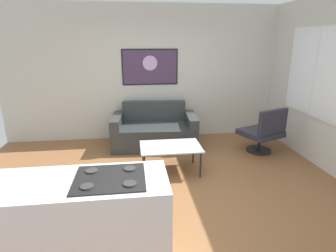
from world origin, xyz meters
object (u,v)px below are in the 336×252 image
object	(u,v)px
coffee_table	(171,148)
wall_painting	(150,67)
armchair	(264,132)
couch	(154,132)

from	to	relation	value
coffee_table	wall_painting	size ratio (longest dim) A/B	0.83
armchair	coffee_table	bearing A→B (deg)	-163.23
couch	coffee_table	size ratio (longest dim) A/B	1.78
couch	coffee_table	distance (m)	1.23
couch	coffee_table	world-z (taller)	couch
armchair	wall_painting	bearing A→B (deg)	149.73
coffee_table	armchair	distance (m)	1.95
coffee_table	couch	bearing A→B (deg)	97.59
couch	armchair	world-z (taller)	armchair
armchair	couch	bearing A→B (deg)	162.05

